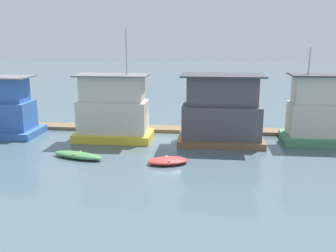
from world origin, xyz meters
name	(u,v)px	position (x,y,z in m)	size (l,w,h in m)	color
ground_plane	(169,140)	(0.00, 0.00, 0.00)	(200.00, 200.00, 0.00)	#475B66
dock_walkway	(173,129)	(0.00, 3.04, 0.15)	(42.40, 1.83, 0.30)	brown
houseboat_blue	(1,111)	(-14.46, -0.10, 2.16)	(6.26, 3.83, 8.76)	#3866B7
houseboat_yellow	(113,111)	(-4.57, -0.54, 2.40)	(6.31, 3.24, 8.93)	gold
houseboat_brown	(221,113)	(4.20, -0.55, 2.46)	(6.75, 3.79, 5.49)	brown
houseboat_green	(323,113)	(12.23, 0.48, 2.45)	(6.06, 3.37, 7.57)	#4C9360
dinghy_green	(78,155)	(-5.87, -5.61, 0.23)	(4.06, 2.07, 0.45)	#47844C
dinghy_red	(168,161)	(0.53, -6.09, 0.22)	(3.03, 2.12, 0.43)	red
mooring_post_far_left	(86,123)	(-7.69, 1.87, 0.84)	(0.25, 0.25, 1.68)	brown
mooring_post_near_left	(258,125)	(7.43, 1.87, 1.01)	(0.28, 0.28, 2.03)	brown
mooring_post_far_right	(223,126)	(4.50, 1.87, 0.88)	(0.22, 0.22, 1.76)	#846B4C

